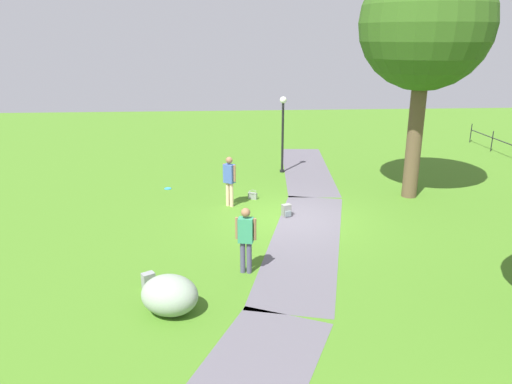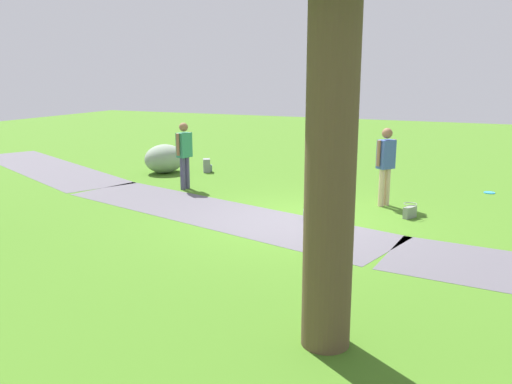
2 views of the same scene
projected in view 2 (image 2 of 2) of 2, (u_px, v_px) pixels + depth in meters
ground_plane at (299, 221)px, 10.86m from camera, size 48.00×48.00×0.00m
footpath_segment_mid at (216, 213)px, 11.48m from camera, size 8.23×3.92×0.01m
footpath_segment_far at (47, 168)px, 16.87m from camera, size 8.08×5.15×0.01m
lawn_boulder at (164, 159)px, 15.94m from camera, size 1.38×1.51×0.85m
woman_with_handbag at (386, 161)px, 11.89m from camera, size 0.41×0.43×1.75m
man_near_boulder at (184, 151)px, 13.61m from camera, size 0.32×0.51×1.71m
handbag_on_grass at (410, 211)px, 11.06m from camera, size 0.37×0.37×0.31m
backpack_by_boulder at (207, 166)px, 16.10m from camera, size 0.35×0.34×0.40m
spare_backpack_on_lawn at (311, 211)px, 10.88m from camera, size 0.33×0.33×0.40m
frisbee_on_grass at (489, 193)px, 13.35m from camera, size 0.27×0.27×0.02m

